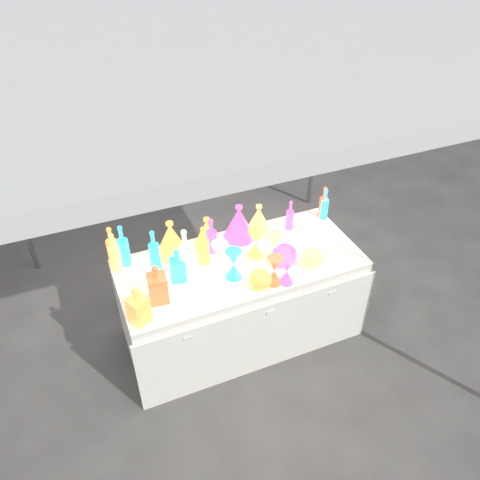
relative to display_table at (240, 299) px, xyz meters
name	(u,v)px	position (x,y,z in m)	size (l,w,h in m)	color
ground	(240,330)	(0.00, 0.01, -0.37)	(80.00, 80.00, 0.00)	#5E5C57
canopy_tent	(239,23)	(0.00, 0.02, 2.01)	(3.15, 3.15, 2.46)	gray
display_table	(240,299)	(0.00, 0.00, 0.00)	(1.84, 0.83, 0.75)	white
cardboard_box_closed	(159,163)	(0.07, 2.81, -0.20)	(0.47, 0.34, 0.34)	#B0804F
cardboard_box_flat	(235,171)	(0.97, 2.47, -0.34)	(0.80, 0.57, 0.07)	#B0804F
bottle_0	(112,245)	(-0.85, 0.36, 0.53)	(0.08, 0.08, 0.32)	#D01346
bottle_1	(123,245)	(-0.78, 0.31, 0.55)	(0.08, 0.08, 0.34)	#1F8F1A
bottle_3	(211,236)	(-0.15, 0.20, 0.53)	(0.08, 0.08, 0.30)	#1E56B3
bottle_4	(114,252)	(-0.85, 0.27, 0.54)	(0.08, 0.08, 0.33)	#158583
bottle_5	(186,254)	(-0.41, 0.00, 0.58)	(0.09, 0.09, 0.41)	#D92BAD
bottle_6	(204,245)	(-0.24, 0.11, 0.53)	(0.08, 0.08, 0.31)	#D01346
bottle_7	(154,250)	(-0.59, 0.18, 0.54)	(0.08, 0.08, 0.33)	#1F8F1A
decanter_0	(138,305)	(-0.81, -0.28, 0.51)	(0.11, 0.11, 0.28)	#D01346
decanter_1	(157,283)	(-0.65, -0.15, 0.52)	(0.12, 0.12, 0.29)	orange
decanter_2	(177,265)	(-0.47, 0.00, 0.51)	(0.11, 0.11, 0.26)	#1F8F1A
hourglass_0	(274,271)	(0.13, -0.29, 0.49)	(0.11, 0.11, 0.22)	orange
hourglass_1	(287,271)	(0.21, -0.32, 0.48)	(0.10, 0.10, 0.20)	#1E56B3
hourglass_2	(274,248)	(0.23, -0.07, 0.50)	(0.12, 0.12, 0.24)	#158583
hourglass_3	(220,258)	(-0.17, -0.03, 0.50)	(0.12, 0.12, 0.24)	#D92BAD
hourglass_4	(255,244)	(0.13, 0.03, 0.49)	(0.12, 0.12, 0.23)	#D01346
hourglass_5	(234,264)	(-0.11, -0.13, 0.49)	(0.12, 0.12, 0.23)	#1F8F1A
globe_0	(260,280)	(0.02, -0.30, 0.44)	(0.16, 0.16, 0.13)	#D01346
globe_1	(312,258)	(0.46, -0.23, 0.44)	(0.16, 0.16, 0.13)	#158583
globe_3	(284,256)	(0.28, -0.14, 0.45)	(0.19, 0.19, 0.15)	#1E56B3
lampshade_0	(171,239)	(-0.43, 0.29, 0.52)	(0.25, 0.25, 0.29)	yellow
lampshade_1	(207,232)	(-0.15, 0.29, 0.50)	(0.21, 0.21, 0.25)	yellow
lampshade_2	(239,222)	(0.11, 0.29, 0.52)	(0.25, 0.25, 0.29)	#1E56B3
lampshade_3	(259,219)	(0.28, 0.29, 0.50)	(0.21, 0.21, 0.25)	#158583
bottle_8	(325,204)	(0.86, 0.26, 0.52)	(0.06, 0.06, 0.28)	#1F8F1A
bottle_9	(324,202)	(0.86, 0.28, 0.52)	(0.06, 0.06, 0.29)	orange
bottle_10	(290,215)	(0.53, 0.24, 0.51)	(0.06, 0.06, 0.26)	#1E56B3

